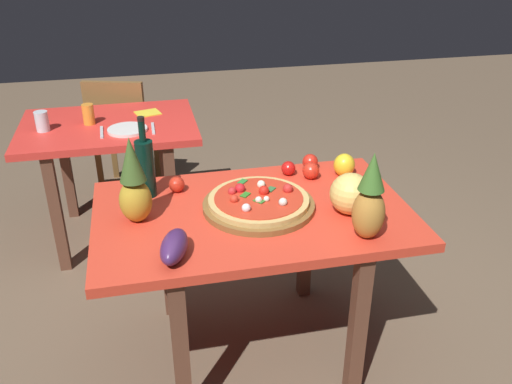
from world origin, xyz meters
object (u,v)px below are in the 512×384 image
(dinner_plate, at_px, (127,130))
(pizza, at_px, (259,199))
(bell_pepper, at_px, (344,165))
(tomato_at_corner, at_px, (177,184))
(tomato_by_bottle, at_px, (288,168))
(napkin_folded, at_px, (148,113))
(fork_utensil, at_px, (102,132))
(drinking_glass_juice, at_px, (88,114))
(tomato_near_board, at_px, (310,162))
(background_table, at_px, (110,142))
(wine_bottle, at_px, (146,167))
(knife_utensil, at_px, (153,128))
(display_table, at_px, (253,230))
(pineapple_left, at_px, (370,201))
(tomato_beside_pepper, at_px, (311,171))
(eggplant, at_px, (174,247))
(dining_chair, at_px, (122,129))
(melon, at_px, (351,194))
(pineapple_right, at_px, (134,185))
(drinking_glass_water, at_px, (42,121))
(pizza_board, at_px, (259,206))

(dinner_plate, bearing_deg, pizza, -63.28)
(bell_pepper, height_order, tomato_at_corner, bell_pepper)
(tomato_by_bottle, distance_m, napkin_folded, 1.18)
(fork_utensil, bearing_deg, drinking_glass_juice, 111.43)
(tomato_near_board, bearing_deg, background_table, 138.16)
(wine_bottle, xyz_separation_m, dinner_plate, (-0.08, 0.81, -0.13))
(pizza, xyz_separation_m, knife_utensil, (-0.38, 1.03, -0.04))
(display_table, distance_m, bell_pepper, 0.56)
(wine_bottle, bearing_deg, knife_utensil, 85.58)
(pineapple_left, distance_m, dinner_plate, 1.59)
(pineapple_left, distance_m, tomato_at_corner, 0.85)
(wine_bottle, relative_size, tomato_beside_pepper, 4.61)
(pizza, distance_m, knife_utensil, 1.09)
(wine_bottle, relative_size, fork_utensil, 1.97)
(display_table, relative_size, fork_utensil, 7.14)
(tomato_at_corner, bearing_deg, wine_bottle, -176.29)
(tomato_beside_pepper, bearing_deg, eggplant, -142.43)
(pizza, bearing_deg, tomato_at_corner, 144.61)
(napkin_folded, bearing_deg, eggplant, -89.13)
(tomato_at_corner, xyz_separation_m, knife_utensil, (-0.06, 0.80, -0.03))
(tomato_at_corner, height_order, fork_utensil, tomato_at_corner)
(eggplant, bearing_deg, tomato_at_corner, 83.88)
(display_table, xyz_separation_m, dining_chair, (-0.54, 1.78, -0.17))
(pizza, bearing_deg, knife_utensil, 110.14)
(eggplant, bearing_deg, melon, 13.52)
(tomato_near_board, relative_size, drinking_glass_juice, 0.63)
(pineapple_right, xyz_separation_m, drinking_glass_juice, (-0.24, 1.18, -0.10))
(drinking_glass_water, relative_size, knife_utensil, 0.62)
(dining_chair, distance_m, drinking_glass_water, 0.82)
(pineapple_left, bearing_deg, napkin_folded, 114.66)
(drinking_glass_water, bearing_deg, dinner_plate, -12.95)
(wine_bottle, height_order, fork_utensil, wine_bottle)
(wine_bottle, bearing_deg, drinking_glass_juice, 106.53)
(background_table, height_order, eggplant, eggplant)
(tomato_near_board, distance_m, tomato_at_corner, 0.65)
(pizza, relative_size, fork_utensil, 2.30)
(display_table, distance_m, napkin_folded, 1.37)
(tomato_beside_pepper, height_order, dinner_plate, tomato_beside_pepper)
(pineapple_left, distance_m, eggplant, 0.72)
(dining_chair, distance_m, tomato_beside_pepper, 1.79)
(background_table, bearing_deg, drinking_glass_juice, 172.07)
(dinner_plate, bearing_deg, eggplant, -83.60)
(pizza_board, height_order, drinking_glass_juice, drinking_glass_juice)
(drinking_glass_juice, bearing_deg, pizza_board, -58.56)
(pizza_board, relative_size, drinking_glass_juice, 3.93)
(wine_bottle, height_order, pineapple_left, wine_bottle)
(tomato_by_bottle, bearing_deg, melon, -69.72)
(tomato_near_board, bearing_deg, dinner_plate, 140.11)
(pizza_board, height_order, fork_utensil, pizza_board)
(display_table, relative_size, pizza_board, 2.79)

